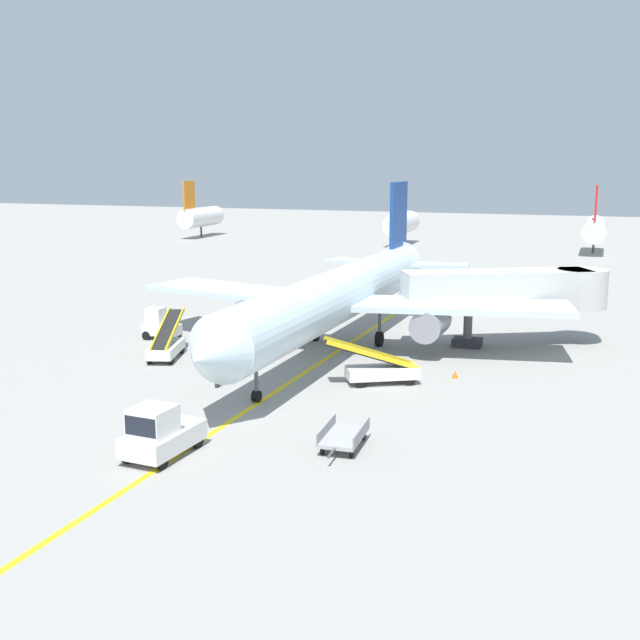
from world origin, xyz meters
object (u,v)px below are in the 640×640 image
object	(u,v)px
safety_cone_nose_left	(455,374)
safety_cone_nose_right	(286,332)
belt_loader_forward_hold	(166,345)
jet_bridge	(517,291)
baggage_cart_loaded	(344,436)
baggage_tug_near_wing	(160,325)
ground_crew_marshaller	(217,371)
belt_loader_aft_hold	(380,369)
airliner	(340,295)
pushback_tug	(160,433)

from	to	relation	value
safety_cone_nose_left	safety_cone_nose_right	xyz separation A→B (m)	(-12.74, 6.70, 0.00)
belt_loader_forward_hold	safety_cone_nose_right	world-z (taller)	belt_loader_forward_hold
jet_bridge	safety_cone_nose_right	world-z (taller)	jet_bridge
baggage_cart_loaded	safety_cone_nose_right	world-z (taller)	baggage_cart_loaded
baggage_tug_near_wing	belt_loader_forward_hold	bearing A→B (deg)	-54.42
jet_bridge	safety_cone_nose_left	size ratio (longest dim) A/B	28.64
baggage_cart_loaded	jet_bridge	bearing A→B (deg)	77.81
jet_bridge	baggage_tug_near_wing	distance (m)	23.45
ground_crew_marshaller	safety_cone_nose_right	bearing A→B (deg)	96.06
belt_loader_aft_hold	safety_cone_nose_left	world-z (taller)	belt_loader_aft_hold
ground_crew_marshaller	jet_bridge	bearing A→B (deg)	48.43
belt_loader_aft_hold	jet_bridge	bearing A→B (deg)	63.60
baggage_tug_near_wing	belt_loader_aft_hold	distance (m)	17.46
belt_loader_forward_hold	safety_cone_nose_left	size ratio (longest dim) A/B	11.72
airliner	jet_bridge	xyz separation A→B (m)	(10.33, 4.77, 0.12)
belt_loader_forward_hold	baggage_cart_loaded	bearing A→B (deg)	-35.67
pushback_tug	belt_loader_forward_hold	world-z (taller)	belt_loader_forward_hold
baggage_tug_near_wing	baggage_cart_loaded	bearing A→B (deg)	-39.88
belt_loader_forward_hold	jet_bridge	bearing A→B (deg)	28.94
safety_cone_nose_left	jet_bridge	bearing A→B (deg)	76.73
jet_bridge	safety_cone_nose_right	bearing A→B (deg)	-170.55
jet_bridge	safety_cone_nose_right	xyz separation A→B (m)	(-14.91, -2.48, -3.32)
airliner	baggage_cart_loaded	xyz separation A→B (m)	(5.74, -16.49, -2.95)
baggage_tug_near_wing	safety_cone_nose_left	distance (m)	20.45
ground_crew_marshaller	safety_cone_nose_right	size ratio (longest dim) A/B	3.86
baggage_tug_near_wing	airliner	bearing A→B (deg)	7.55
belt_loader_forward_hold	safety_cone_nose_left	distance (m)	17.23
pushback_tug	safety_cone_nose_right	size ratio (longest dim) A/B	8.45
airliner	belt_loader_forward_hold	size ratio (longest dim) A/B	6.84
baggage_tug_near_wing	safety_cone_nose_right	xyz separation A→B (m)	(7.50, 3.89, -0.71)
airliner	pushback_tug	xyz separation A→B (m)	(-0.80, -20.02, -2.42)
baggage_cart_loaded	safety_cone_nose_right	distance (m)	21.43
jet_bridge	safety_cone_nose_left	xyz separation A→B (m)	(-2.17, -9.19, -3.32)
airliner	safety_cone_nose_left	xyz separation A→B (m)	(8.17, -4.42, -3.20)
airliner	safety_cone_nose_left	size ratio (longest dim) A/B	80.13
safety_cone_nose_right	airliner	bearing A→B (deg)	-26.58
airliner	belt_loader_aft_hold	bearing A→B (deg)	-56.10
airliner	baggage_cart_loaded	world-z (taller)	airliner
baggage_cart_loaded	ground_crew_marshaller	bearing A→B (deg)	146.24
baggage_cart_loaded	airliner	bearing A→B (deg)	109.19
jet_bridge	safety_cone_nose_right	distance (m)	15.47
belt_loader_forward_hold	baggage_cart_loaded	xyz separation A→B (m)	(14.73, -10.57, -0.31)
jet_bridge	ground_crew_marshaller	xyz separation A→B (m)	(-13.55, -15.27, -2.63)
jet_bridge	belt_loader_forward_hold	size ratio (longest dim) A/B	2.44
belt_loader_aft_hold	safety_cone_nose_right	distance (m)	12.92
ground_crew_marshaller	safety_cone_nose_left	bearing A→B (deg)	28.14
jet_bridge	pushback_tug	distance (m)	27.30
jet_bridge	belt_loader_aft_hold	size ratio (longest dim) A/B	2.53
belt_loader_forward_hold	safety_cone_nose_left	world-z (taller)	belt_loader_forward_hold
belt_loader_forward_hold	safety_cone_nose_right	distance (m)	9.34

